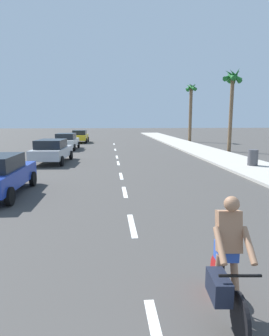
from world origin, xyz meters
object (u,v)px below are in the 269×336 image
parked_car_white (67,141)px  parked_car_yellow (80,136)px  parked_car_silver (52,150)px  trash_bin_far (253,158)px  cyclist (226,264)px  palm_tree_distant (191,99)px  palm_tree_far (233,87)px

parked_car_white → parked_car_yellow: bearing=88.2°
parked_car_white → parked_car_yellow: size_ratio=1.07×
parked_car_silver → trash_bin_far: (12.47, -3.13, -0.23)m
parked_car_white → trash_bin_far: (12.75, -11.98, -0.22)m
parked_car_white → cyclist: bearing=-75.5°
cyclist → palm_tree_distant: bearing=-100.0°
cyclist → trash_bin_far: bearing=-113.6°
parked_car_silver → cyclist: bearing=-67.8°
parked_car_white → palm_tree_distant: bearing=32.2°
parked_car_yellow → cyclist: bearing=-80.2°
parked_car_silver → trash_bin_far: parked_car_silver is taller
parked_car_yellow → palm_tree_far: palm_tree_far is taller
cyclist → palm_tree_far: size_ratio=0.25×
palm_tree_distant → trash_bin_far: (-1.93, -20.71, -4.85)m
cyclist → trash_bin_far: (6.99, 12.90, -0.21)m
parked_car_white → parked_car_silver: bearing=-86.7°
cyclist → parked_car_yellow: size_ratio=0.43×
parked_car_silver → trash_bin_far: size_ratio=4.89×
parked_car_silver → palm_tree_distant: size_ratio=0.61×
parked_car_silver → parked_car_white: (-0.28, 8.85, -0.00)m
palm_tree_far → cyclist: bearing=-113.1°
cyclist → trash_bin_far: size_ratio=1.91×
parked_car_white → parked_car_yellow: 8.39m
palm_tree_far → parked_car_yellow: bearing=141.4°
cyclist → trash_bin_far: cyclist is taller
palm_tree_far → parked_car_silver: bearing=-159.0°
parked_car_yellow → palm_tree_far: size_ratio=0.58×
palm_tree_distant → parked_car_white: bearing=-149.3°
parked_car_yellow → parked_car_silver: bearing=-89.9°
palm_tree_far → palm_tree_distant: (-0.32, 11.94, -0.28)m
cyclist → parked_car_white: cyclist is taller
parked_car_silver → palm_tree_far: size_ratio=0.63×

